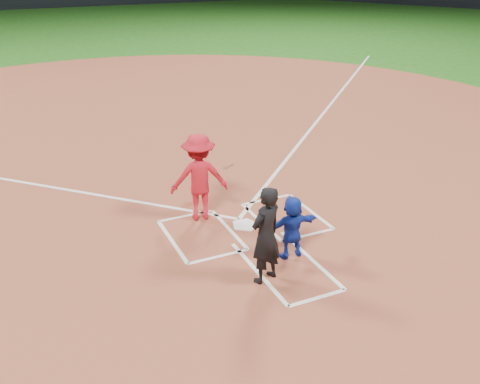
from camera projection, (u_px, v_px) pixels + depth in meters
name	position (u px, v px, depth m)	size (l,w,h in m)	color
ground	(245.00, 226.00, 11.14)	(120.00, 120.00, 0.00)	#1A5314
home_plate_dirt	(160.00, 140.00, 16.08)	(28.00, 28.00, 0.01)	brown
home_plate	(245.00, 225.00, 11.13)	(0.60, 0.60, 0.02)	white
catcher	(292.00, 227.00, 9.79)	(1.13, 0.36, 1.22)	#1632B4
umpire	(266.00, 235.00, 8.95)	(0.64, 0.42, 1.76)	black
chalk_markings	(167.00, 147.00, 15.49)	(28.35, 17.32, 0.01)	white
batter_at_plate	(199.00, 177.00, 11.07)	(1.53, 0.99, 1.86)	red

